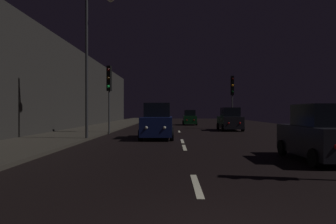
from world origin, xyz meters
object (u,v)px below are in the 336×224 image
(car_approaching_headlights, at_px, (157,122))
(car_parked_right_near, at_px, (320,135))
(car_parked_right_far, at_px, (230,120))
(traffic_light_far_left, at_px, (109,84))
(traffic_light_far_right, at_px, (232,90))
(car_distant_taillights, at_px, (190,118))
(streetlamp_overhead, at_px, (94,46))

(car_approaching_headlights, relative_size, car_parked_right_near, 1.13)
(car_parked_right_far, bearing_deg, traffic_light_far_left, 113.37)
(car_parked_right_far, relative_size, car_parked_right_near, 1.04)
(traffic_light_far_right, height_order, car_approaching_headlights, traffic_light_far_right)
(traffic_light_far_right, distance_m, traffic_light_far_left, 12.93)
(car_distant_taillights, bearing_deg, car_parked_right_near, -173.66)
(traffic_light_far_left, xyz_separation_m, car_distant_taillights, (6.95, 14.97, -2.91))
(car_approaching_headlights, xyz_separation_m, car_parked_right_near, (6.09, -8.36, -0.12))
(traffic_light_far_left, relative_size, car_parked_right_near, 1.32)
(traffic_light_far_left, relative_size, car_approaching_headlights, 1.17)
(car_parked_right_near, bearing_deg, streetlamp_overhead, 54.95)
(car_distant_taillights, relative_size, car_parked_right_far, 0.92)
(car_parked_right_near, bearing_deg, traffic_light_far_left, 39.64)
(traffic_light_far_left, relative_size, car_distant_taillights, 1.38)
(car_approaching_headlights, height_order, car_parked_right_far, car_approaching_headlights)
(traffic_light_far_left, distance_m, car_parked_right_near, 15.86)
(car_distant_taillights, bearing_deg, car_approaching_headlights, 170.57)
(car_parked_right_near, bearing_deg, car_approaching_headlights, 36.07)
(car_distant_taillights, bearing_deg, traffic_light_far_left, 155.09)
(traffic_light_far_left, height_order, car_approaching_headlights, traffic_light_far_left)
(car_parked_right_far, bearing_deg, car_approaching_headlights, 142.54)
(traffic_light_far_right, height_order, car_parked_right_far, traffic_light_far_right)
(traffic_light_far_right, distance_m, car_approaching_headlights, 13.14)
(traffic_light_far_right, relative_size, traffic_light_far_left, 1.01)
(streetlamp_overhead, bearing_deg, car_parked_right_near, -35.05)
(streetlamp_overhead, xyz_separation_m, car_parked_right_near, (9.74, -6.83, -4.62))
(car_distant_taillights, distance_m, car_parked_right_near, 27.15)
(traffic_light_far_left, distance_m, streetlamp_overhead, 5.47)
(car_parked_right_near, bearing_deg, car_distant_taillights, 6.34)
(traffic_light_far_right, distance_m, car_parked_right_far, 4.16)
(traffic_light_far_right, bearing_deg, streetlamp_overhead, -35.90)
(streetlamp_overhead, distance_m, car_distant_taillights, 21.75)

